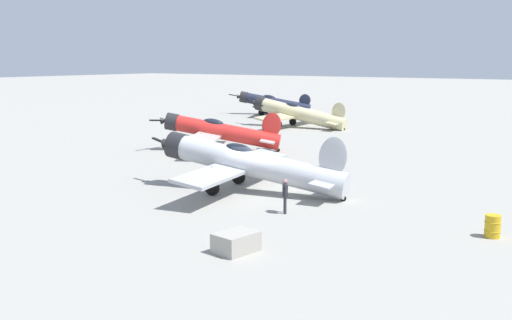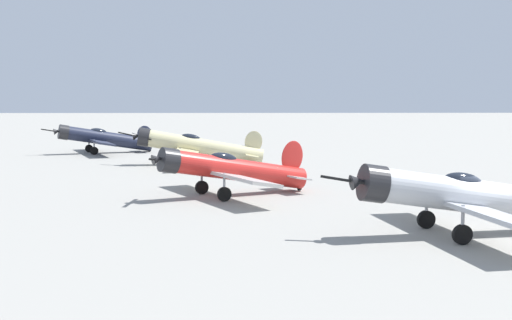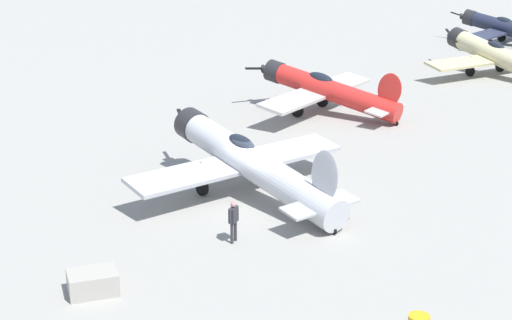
{
  "view_description": "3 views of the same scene",
  "coord_description": "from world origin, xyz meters",
  "px_view_note": "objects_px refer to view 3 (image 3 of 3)",
  "views": [
    {
      "loc": [
        -26.39,
        -17.89,
        7.21
      ],
      "look_at": [
        0.0,
        0.0,
        1.8
      ],
      "focal_mm": 41.82,
      "sensor_mm": 36.0,
      "label": 1
    },
    {
      "loc": [
        -26.93,
        10.11,
        5.78
      ],
      "look_at": [
        15.98,
        9.27,
        1.6
      ],
      "focal_mm": 46.08,
      "sensor_mm": 36.0,
      "label": 2
    },
    {
      "loc": [
        -14.99,
        -27.82,
        12.11
      ],
      "look_at": [
        0.0,
        0.0,
        1.8
      ],
      "focal_mm": 54.03,
      "sensor_mm": 36.0,
      "label": 3
    }
  ],
  "objects_px": {
    "airplane_mid_apron": "(326,90)",
    "airplane_outer_stand": "(508,29)",
    "airplane_far_line": "(500,57)",
    "ground_crew_mechanic": "(234,218)",
    "airplane_foreground": "(249,162)",
    "equipment_crate": "(93,283)"
  },
  "relations": [
    {
      "from": "airplane_outer_stand",
      "to": "equipment_crate",
      "type": "xyz_separation_m",
      "value": [
        -48.68,
        -29.49,
        -1.15
      ]
    },
    {
      "from": "airplane_mid_apron",
      "to": "airplane_outer_stand",
      "type": "distance_m",
      "value": 32.03
    },
    {
      "from": "airplane_foreground",
      "to": "airplane_outer_stand",
      "type": "height_order",
      "value": "airplane_foreground"
    },
    {
      "from": "airplane_foreground",
      "to": "airplane_far_line",
      "type": "bearing_deg",
      "value": -74.26
    },
    {
      "from": "airplane_outer_stand",
      "to": "equipment_crate",
      "type": "bearing_deg",
      "value": 99.09
    },
    {
      "from": "airplane_foreground",
      "to": "airplane_outer_stand",
      "type": "bearing_deg",
      "value": -68.75
    },
    {
      "from": "airplane_mid_apron",
      "to": "airplane_far_line",
      "type": "xyz_separation_m",
      "value": [
        17.69,
        3.17,
        -0.05
      ]
    },
    {
      "from": "airplane_mid_apron",
      "to": "airplane_far_line",
      "type": "relative_size",
      "value": 0.86
    },
    {
      "from": "ground_crew_mechanic",
      "to": "airplane_mid_apron",
      "type": "bearing_deg",
      "value": 99.81
    },
    {
      "from": "airplane_far_line",
      "to": "airplane_outer_stand",
      "type": "xyz_separation_m",
      "value": [
        11.35,
        10.33,
        0.01
      ]
    },
    {
      "from": "airplane_far_line",
      "to": "equipment_crate",
      "type": "relative_size",
      "value": 7.0
    },
    {
      "from": "airplane_far_line",
      "to": "ground_crew_mechanic",
      "type": "height_order",
      "value": "airplane_far_line"
    },
    {
      "from": "airplane_foreground",
      "to": "ground_crew_mechanic",
      "type": "height_order",
      "value": "airplane_foreground"
    },
    {
      "from": "equipment_crate",
      "to": "ground_crew_mechanic",
      "type": "bearing_deg",
      "value": 13.82
    },
    {
      "from": "equipment_crate",
      "to": "airplane_mid_apron",
      "type": "bearing_deg",
      "value": 39.15
    },
    {
      "from": "airplane_mid_apron",
      "to": "equipment_crate",
      "type": "distance_m",
      "value": 25.36
    },
    {
      "from": "airplane_far_line",
      "to": "ground_crew_mechanic",
      "type": "relative_size",
      "value": 7.56
    },
    {
      "from": "airplane_far_line",
      "to": "airplane_outer_stand",
      "type": "height_order",
      "value": "airplane_far_line"
    },
    {
      "from": "airplane_far_line",
      "to": "ground_crew_mechanic",
      "type": "bearing_deg",
      "value": 116.73
    },
    {
      "from": "airplane_foreground",
      "to": "equipment_crate",
      "type": "xyz_separation_m",
      "value": [
        -8.8,
        -5.61,
        -1.21
      ]
    },
    {
      "from": "airplane_mid_apron",
      "to": "airplane_far_line",
      "type": "bearing_deg",
      "value": -107.14
    },
    {
      "from": "airplane_foreground",
      "to": "ground_crew_mechanic",
      "type": "distance_m",
      "value": 5.07
    }
  ]
}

